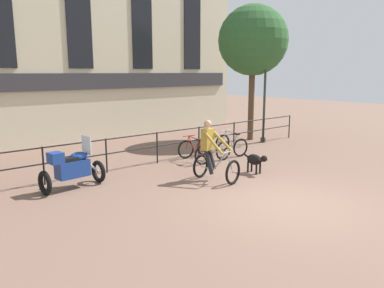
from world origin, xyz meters
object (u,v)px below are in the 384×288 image
at_px(parked_bicycle_mid_right, 231,144).
at_px(cyclist_with_bike, 212,154).
at_px(street_lamp, 265,90).
at_px(dog, 256,160).
at_px(parked_motorcycle, 72,168).
at_px(parked_bicycle_mid_left, 214,148).
at_px(parked_bicycle_near_lamp, 194,151).

bearing_deg(parked_bicycle_mid_right, cyclist_with_bike, 41.98).
distance_m(cyclist_with_bike, street_lamp, 6.50).
bearing_deg(dog, parked_motorcycle, 154.40).
xyz_separation_m(parked_bicycle_mid_left, street_lamp, (3.70, 0.73, 1.88)).
bearing_deg(parked_bicycle_mid_left, parked_motorcycle, 5.88).
bearing_deg(street_lamp, parked_motorcycle, -174.21).
distance_m(parked_motorcycle, parked_bicycle_near_lamp, 4.40).
bearing_deg(parked_motorcycle, parked_bicycle_near_lamp, -92.43).
height_order(dog, parked_bicycle_near_lamp, parked_bicycle_near_lamp).
height_order(cyclist_with_bike, parked_bicycle_near_lamp, cyclist_with_bike).
xyz_separation_m(parked_bicycle_near_lamp, street_lamp, (4.62, 0.73, 1.88)).
xyz_separation_m(parked_motorcycle, parked_bicycle_mid_left, (5.31, 0.18, -0.20)).
relative_size(parked_bicycle_near_lamp, parked_bicycle_mid_left, 1.03).
distance_m(dog, parked_bicycle_mid_left, 2.41).
relative_size(parked_bicycle_mid_left, street_lamp, 0.29).
distance_m(parked_motorcycle, parked_bicycle_mid_right, 6.23).
bearing_deg(parked_bicycle_mid_left, cyclist_with_bike, 48.97).
xyz_separation_m(cyclist_with_bike, street_lamp, (5.70, 2.74, 1.48)).
distance_m(parked_motorcycle, street_lamp, 9.21).
bearing_deg(parked_bicycle_mid_left, dog, 81.29).
height_order(parked_motorcycle, parked_bicycle_near_lamp, parked_motorcycle).
bearing_deg(street_lamp, dog, -143.94).
relative_size(dog, parked_bicycle_mid_right, 0.75).
bearing_deg(parked_motorcycle, street_lamp, -89.04).
height_order(cyclist_with_bike, parked_motorcycle, cyclist_with_bike).
relative_size(dog, street_lamp, 0.22).
bearing_deg(parked_bicycle_near_lamp, street_lamp, -163.09).
bearing_deg(parked_bicycle_mid_left, parked_bicycle_near_lamp, 3.89).
relative_size(cyclist_with_bike, parked_bicycle_near_lamp, 1.43).
xyz_separation_m(parked_bicycle_mid_right, street_lamp, (2.79, 0.73, 1.88)).
relative_size(parked_bicycle_near_lamp, parked_bicycle_mid_right, 1.00).
distance_m(parked_bicycle_near_lamp, street_lamp, 5.04).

